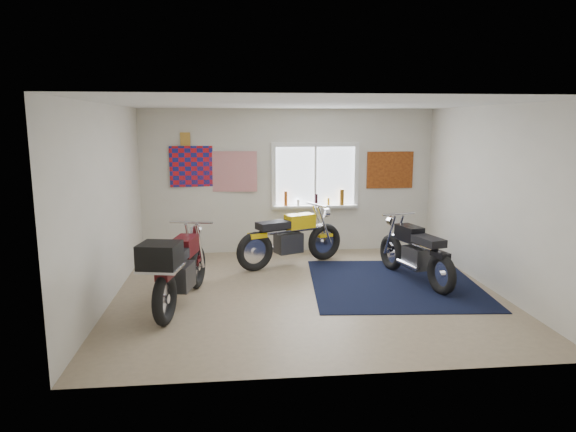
{
  "coord_description": "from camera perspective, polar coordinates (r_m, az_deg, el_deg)",
  "views": [
    {
      "loc": [
        -1.01,
        -7.09,
        2.44
      ],
      "look_at": [
        -0.23,
        0.4,
        1.07
      ],
      "focal_mm": 32.0,
      "sensor_mm": 36.0,
      "label": 1
    }
  ],
  "objects": [
    {
      "name": "flag_display",
      "position": [
        9.62,
        -11.35,
        8.38
      ],
      "size": [
        1.6,
        0.1,
        1.17
      ],
      "color": "red",
      "rests_on": "room_shell"
    },
    {
      "name": "navy_rug",
      "position": [
        8.13,
        11.69,
        -7.34
      ],
      "size": [
        2.71,
        2.8,
        0.01
      ],
      "primitive_type": "cube",
      "rotation": [
        0.0,
        0.0,
        -0.08
      ],
      "color": "black",
      "rests_on": "ground"
    },
    {
      "name": "oil_bottles",
      "position": [
        9.73,
        3.51,
        1.95
      ],
      "size": [
        1.15,
        0.09,
        0.3
      ],
      "color": "#954215",
      "rests_on": "window_assembly"
    },
    {
      "name": "maroon_tourer",
      "position": [
        6.93,
        -12.17,
        -5.74
      ],
      "size": [
        0.85,
        2.09,
        1.06
      ],
      "rotation": [
        0.0,
        0.0,
        1.37
      ],
      "color": "black",
      "rests_on": "ground"
    },
    {
      "name": "black_chrome_bike",
      "position": [
        8.22,
        13.93,
        -4.08
      ],
      "size": [
        0.73,
        1.92,
        1.0
      ],
      "rotation": [
        0.0,
        0.0,
        1.83
      ],
      "color": "black",
      "rests_on": "navy_rug"
    },
    {
      "name": "room_shell",
      "position": [
        7.21,
        2.17,
        3.93
      ],
      "size": [
        5.5,
        5.5,
        5.5
      ],
      "color": "white",
      "rests_on": "ground"
    },
    {
      "name": "window_assembly",
      "position": [
        9.74,
        3.04,
        3.99
      ],
      "size": [
        1.66,
        0.17,
        1.26
      ],
      "color": "white",
      "rests_on": "room_shell"
    },
    {
      "name": "triumph_poster",
      "position": [
        10.06,
        11.25,
        5.04
      ],
      "size": [
        0.9,
        0.03,
        0.7
      ],
      "primitive_type": "cube",
      "color": "#A54C14",
      "rests_on": "room_shell"
    },
    {
      "name": "ground",
      "position": [
        7.57,
        2.09,
        -8.5
      ],
      "size": [
        5.5,
        5.5,
        0.0
      ],
      "primitive_type": "plane",
      "color": "#9E896B",
      "rests_on": "ground"
    },
    {
      "name": "yellow_triumph",
      "position": [
        8.87,
        0.28,
        -2.6
      ],
      "size": [
        1.94,
        1.0,
        1.04
      ],
      "rotation": [
        0.0,
        0.0,
        0.43
      ],
      "color": "black",
      "rests_on": "ground"
    }
  ]
}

